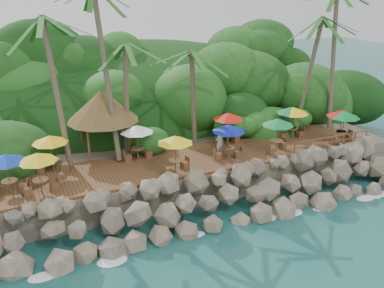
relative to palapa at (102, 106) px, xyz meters
name	(u,v)px	position (x,y,z in m)	size (l,w,h in m)	color
ground	(232,230)	(5.26, -9.62, -5.79)	(140.00, 140.00, 0.00)	#19514F
land_base	(148,132)	(5.26, 6.38, -4.74)	(32.00, 25.20, 2.10)	gray
jungle_hill	(127,120)	(5.26, 13.88, -5.79)	(44.80, 28.00, 15.40)	#143811
seawall	(217,198)	(5.26, -7.62, -4.64)	(29.00, 4.00, 2.30)	gray
terrace	(192,160)	(5.26, -3.62, -3.59)	(26.00, 5.00, 0.20)	brown
jungle_foliage	(152,146)	(5.26, 5.38, -5.79)	(44.00, 16.00, 12.00)	#143811
foam_line	(229,227)	(5.26, -9.32, -5.76)	(25.20, 0.80, 0.06)	white
palms	(197,17)	(6.77, -1.03, 5.78)	(27.63, 6.86, 12.65)	brown
palapa	(102,106)	(0.00, 0.00, 0.00)	(5.04, 5.04, 4.60)	brown
dining_clusters	(212,129)	(6.67, -3.81, -1.41)	(25.91, 5.51, 2.51)	brown
railing	(332,141)	(15.45, -5.97, -2.88)	(7.20, 0.10, 1.00)	brown
waiter	(220,143)	(7.43, -3.58, -2.62)	(0.63, 0.41, 1.73)	silver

